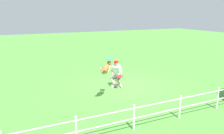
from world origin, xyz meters
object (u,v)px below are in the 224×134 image
at_px(person, 117,73).
at_px(dog, 106,68).
at_px(frisbee_flying, 109,59).
at_px(frisbee_held, 119,77).

relative_size(person, dog, 1.64).
distance_m(person, frisbee_flying, 1.64).
bearing_deg(dog, person, 5.78).
bearing_deg(frisbee_held, dog, 39.42).
bearing_deg(frisbee_flying, frisbee_held, -140.41).
xyz_separation_m(person, dog, (1.10, 1.23, 0.62)).
distance_m(dog, frisbee_flying, 0.45).
relative_size(person, frisbee_flying, 5.01).
bearing_deg(person, frisbee_flying, 7.97).
xyz_separation_m(dog, frisbee_flying, (-0.24, -0.20, 0.33)).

